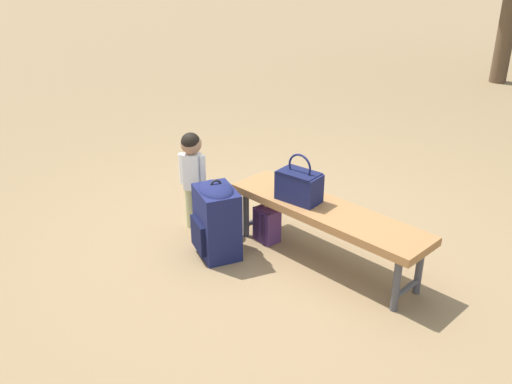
# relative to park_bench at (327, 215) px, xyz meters

# --- Properties ---
(ground_plane) EXTENTS (40.00, 40.00, 0.00)m
(ground_plane) POSITION_rel_park_bench_xyz_m (0.52, 0.01, -0.39)
(ground_plane) COLOR #8C704C
(ground_plane) RESTS_ON ground
(park_bench) EXTENTS (1.64, 0.65, 0.45)m
(park_bench) POSITION_rel_park_bench_xyz_m (0.00, 0.00, 0.00)
(park_bench) COLOR #9E6B3D
(park_bench) RESTS_ON ground
(handbag) EXTENTS (0.33, 0.20, 0.37)m
(handbag) POSITION_rel_park_bench_xyz_m (0.24, 0.00, 0.18)
(handbag) COLOR #191E4C
(handbag) RESTS_ON park_bench
(child_standing) EXTENTS (0.21, 0.17, 0.83)m
(child_standing) POSITION_rel_park_bench_xyz_m (1.16, 0.15, 0.16)
(child_standing) COLOR #CCCC8C
(child_standing) RESTS_ON ground
(backpack_large) EXTENTS (0.46, 0.42, 0.62)m
(backpack_large) POSITION_rel_park_bench_xyz_m (0.72, 0.38, -0.08)
(backpack_large) COLOR #191E4C
(backpack_large) RESTS_ON ground
(backpack_small) EXTENTS (0.22, 0.20, 0.32)m
(backpack_small) POSITION_rel_park_bench_xyz_m (0.54, -0.02, -0.23)
(backpack_small) COLOR #4C2D66
(backpack_small) RESTS_ON ground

